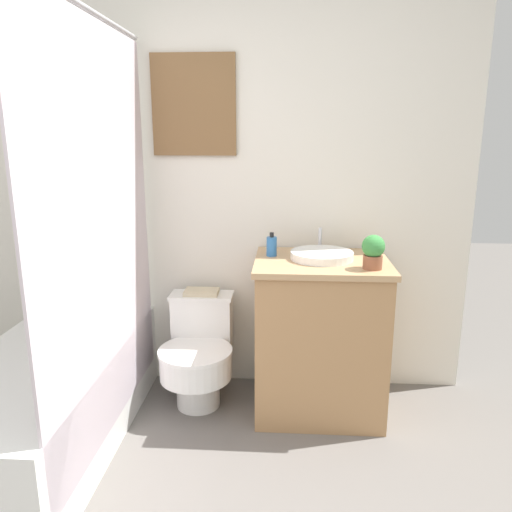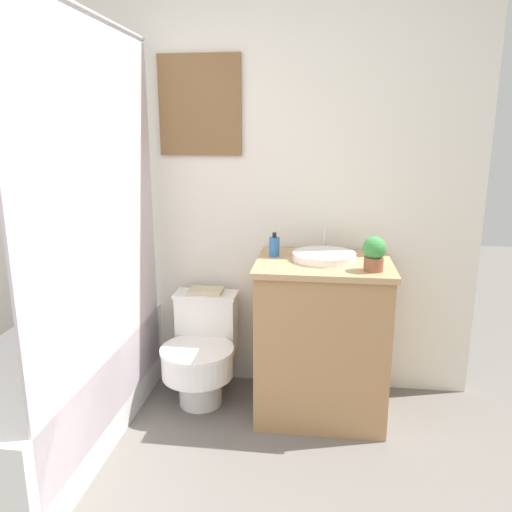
{
  "view_description": "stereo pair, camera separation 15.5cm",
  "coord_description": "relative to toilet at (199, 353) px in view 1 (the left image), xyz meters",
  "views": [
    {
      "loc": [
        0.48,
        -0.9,
        1.49
      ],
      "look_at": [
        0.32,
        1.46,
        0.9
      ],
      "focal_mm": 35.0,
      "sensor_mm": 36.0,
      "label": 1
    },
    {
      "loc": [
        0.63,
        -0.89,
        1.49
      ],
      "look_at": [
        0.32,
        1.46,
        0.9
      ],
      "focal_mm": 35.0,
      "sensor_mm": 36.0,
      "label": 2
    }
  ],
  "objects": [
    {
      "name": "book_on_tank",
      "position": [
        0.0,
        0.14,
        0.31
      ],
      "size": [
        0.19,
        0.13,
        0.02
      ],
      "color": "beige",
      "rests_on": "toilet"
    },
    {
      "name": "potted_plant",
      "position": [
        0.9,
        -0.18,
        0.65
      ],
      "size": [
        0.11,
        0.11,
        0.17
      ],
      "color": "brown",
      "rests_on": "vanity"
    },
    {
      "name": "vanity",
      "position": [
        0.67,
        -0.02,
        0.13
      ],
      "size": [
        0.69,
        0.56,
        0.85
      ],
      "color": "#AD7F51",
      "rests_on": "ground_plane"
    },
    {
      "name": "sink",
      "position": [
        0.67,
        -0.0,
        0.58
      ],
      "size": [
        0.33,
        0.36,
        0.13
      ],
      "color": "white",
      "rests_on": "vanity"
    },
    {
      "name": "toilet",
      "position": [
        0.0,
        0.0,
        0.0
      ],
      "size": [
        0.4,
        0.52,
        0.59
      ],
      "color": "white",
      "rests_on": "ground_plane"
    },
    {
      "name": "shower_area",
      "position": [
        -0.64,
        -0.46,
        -0.01
      ],
      "size": [
        0.68,
        1.46,
        1.98
      ],
      "color": "white",
      "rests_on": "ground_plane"
    },
    {
      "name": "wall_back",
      "position": [
        0.01,
        0.3,
        0.97
      ],
      "size": [
        3.01,
        0.07,
        2.5
      ],
      "color": "silver",
      "rests_on": "ground_plane"
    },
    {
      "name": "soap_bottle",
      "position": [
        0.4,
        0.05,
        0.61
      ],
      "size": [
        0.06,
        0.06,
        0.13
      ],
      "color": "#2D6BB2",
      "rests_on": "vanity"
    }
  ]
}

